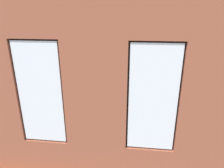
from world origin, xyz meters
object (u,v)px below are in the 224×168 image
(coffee_table, at_px, (113,100))
(potted_plant_foreground_right, at_px, (60,68))
(papasan_chair, at_px, (105,79))
(potted_plant_near_tv, at_px, (32,101))
(remote_gray, at_px, (116,100))
(candle_jar, at_px, (108,96))
(couch_by_window, at_px, (104,141))
(couch_left, at_px, (198,113))
(cup_ceramic, at_px, (125,96))
(potted_plant_by_left_couch, at_px, (176,92))
(media_console, at_px, (31,98))
(tv_flatscreen, at_px, (29,80))
(table_plant_small, at_px, (100,96))
(potted_plant_beside_window_right, at_px, (33,129))
(potted_plant_between_couches, at_px, (167,124))
(potted_plant_corner_near_left, at_px, (184,75))

(coffee_table, relative_size, potted_plant_foreground_right, 1.05)
(papasan_chair, height_order, potted_plant_foreground_right, potted_plant_foreground_right)
(potted_plant_foreground_right, bearing_deg, potted_plant_near_tv, 94.96)
(remote_gray, height_order, potted_plant_near_tv, potted_plant_near_tv)
(candle_jar, bearing_deg, remote_gray, 139.59)
(remote_gray, bearing_deg, couch_by_window, 108.88)
(couch_left, bearing_deg, remote_gray, -95.83)
(cup_ceramic, height_order, remote_gray, cup_ceramic)
(coffee_table, xyz_separation_m, potted_plant_by_left_couch, (-2.13, -0.94, 0.01))
(couch_left, bearing_deg, potted_plant_by_left_couch, -161.93)
(cup_ceramic, bearing_deg, media_console, 1.09)
(potted_plant_foreground_right, bearing_deg, tv_flatscreen, 82.01)
(table_plant_small, distance_m, potted_plant_foreground_right, 3.18)
(couch_by_window, distance_m, potted_plant_beside_window_right, 1.64)
(candle_jar, relative_size, potted_plant_near_tv, 0.07)
(potted_plant_beside_window_right, bearing_deg, couch_by_window, -176.43)
(candle_jar, distance_m, tv_flatscreen, 2.73)
(potted_plant_foreground_right, height_order, potted_plant_beside_window_right, potted_plant_beside_window_right)
(potted_plant_by_left_couch, bearing_deg, remote_gray, 27.64)
(coffee_table, bearing_deg, cup_ceramic, -158.49)
(candle_jar, distance_m, potted_plant_beside_window_right, 2.71)
(media_console, xyz_separation_m, potted_plant_between_couches, (-4.26, 2.15, 0.56))
(couch_left, xyz_separation_m, potted_plant_beside_window_right, (4.10, 1.75, 0.27))
(media_console, xyz_separation_m, potted_plant_beside_window_right, (-1.30, 2.30, 0.33))
(couch_left, bearing_deg, tv_flatscreen, -93.68)
(papasan_chair, bearing_deg, potted_plant_by_left_couch, 159.93)
(tv_flatscreen, xyz_separation_m, potted_plant_foreground_right, (-0.30, -2.10, -0.15))
(table_plant_small, bearing_deg, couch_left, 173.33)
(potted_plant_corner_near_left, xyz_separation_m, potted_plant_by_left_couch, (0.55, 1.31, -0.23))
(table_plant_small, xyz_separation_m, papasan_chair, (0.17, -2.05, -0.13))
(couch_by_window, distance_m, media_console, 3.65)
(cup_ceramic, xyz_separation_m, potted_plant_between_couches, (-1.02, 2.22, 0.34))
(table_plant_small, xyz_separation_m, potted_plant_by_left_couch, (-2.54, -1.06, -0.17))
(potted_plant_corner_near_left, xyz_separation_m, potted_plant_near_tv, (4.99, 3.08, -0.02))
(papasan_chair, relative_size, potted_plant_foreground_right, 0.84)
(remote_gray, bearing_deg, potted_plant_near_tv, 36.92)
(remote_gray, height_order, tv_flatscreen, tv_flatscreen)
(couch_left, relative_size, tv_flatscreen, 1.77)
(candle_jar, relative_size, potted_plant_between_couches, 0.07)
(media_console, distance_m, tv_flatscreen, 0.64)
(potted_plant_between_couches, relative_size, potted_plant_corner_near_left, 1.31)
(coffee_table, xyz_separation_m, potted_plant_beside_window_right, (1.57, 2.22, 0.21))
(remote_gray, bearing_deg, candle_jar, -19.92)
(couch_by_window, relative_size, remote_gray, 10.58)
(cup_ceramic, height_order, potted_plant_corner_near_left, potted_plant_corner_near_left)
(candle_jar, height_order, table_plant_small, table_plant_small)
(candle_jar, bearing_deg, papasan_chair, -77.47)
(potted_plant_foreground_right, bearing_deg, media_console, 82.02)
(candle_jar, bearing_deg, couch_by_window, 95.52)
(tv_flatscreen, distance_m, potted_plant_near_tv, 1.12)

